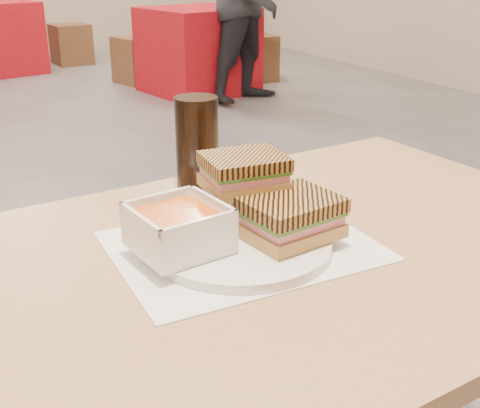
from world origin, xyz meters
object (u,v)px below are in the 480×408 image
main_table (241,326)px  bg_chair_2r (71,44)px  bg_chair_1l (139,60)px  cola_glass (197,143)px  soup_bowl (179,230)px  bg_chair_1r (253,58)px  panini_lower (290,217)px  bg_table_1 (198,51)px  plate (240,245)px

main_table → bg_chair_2r: main_table is taller
bg_chair_1l → cola_glass: bearing=-107.9°
soup_bowl → bg_chair_1l: bearing=71.4°
cola_glass → bg_chair_1r: 4.96m
panini_lower → bg_chair_1l: 5.20m
bg_table_1 → cola_glass: bearing=-114.5°
bg_table_1 → plate: bearing=-113.7°
bg_chair_2r → cola_glass: bearing=-101.4°
plate → bg_chair_2r: (1.26, 6.28, -0.55)m
bg_table_1 → bg_chair_2r: bearing=107.1°
bg_chair_1r → bg_chair_2r: 2.20m
soup_bowl → panini_lower: size_ratio=0.92×
bg_table_1 → bg_chair_1l: bearing=116.1°
bg_chair_1l → bg_chair_2r: bearing=102.4°
panini_lower → bg_chair_1r: size_ratio=0.34×
cola_glass → bg_chair_1l: bearing=72.1°
bg_chair_1r → bg_chair_1l: bearing=157.5°
main_table → bg_chair_2r: size_ratio=2.92×
main_table → cola_glass: 0.36m
main_table → cola_glass: (0.07, 0.29, 0.20)m
soup_bowl → panini_lower: soup_bowl is taller
main_table → bg_chair_1r: (2.58, 4.53, -0.42)m
soup_bowl → bg_chair_1l: size_ratio=0.28×
bg_chair_1l → bg_chair_1r: bg_chair_1r is taller
plate → bg_table_1: (1.88, 4.27, -0.40)m
plate → panini_lower: 0.08m
panini_lower → bg_chair_1r: panini_lower is taller
main_table → soup_bowl: (-0.08, 0.04, 0.16)m
panini_lower → bg_table_1: 4.68m
plate → bg_chair_1l: plate is taller
cola_glass → bg_chair_1l: cola_glass is taller
soup_bowl → bg_chair_1r: 5.25m
bg_chair_1l → bg_chair_1r: 1.09m
panini_lower → bg_chair_1l: panini_lower is taller
plate → bg_table_1: plate is taller
bg_chair_2r → plate: bearing=-101.4°
cola_glass → bg_chair_1l: (1.51, 4.65, -0.62)m
main_table → bg_table_1: 4.70m
soup_bowl → bg_chair_2r: size_ratio=0.31×
plate → soup_bowl: bearing=169.5°
cola_glass → plate: bearing=-101.9°
main_table → bg_chair_1l: (1.57, 4.94, -0.42)m
soup_bowl → bg_chair_1l: soup_bowl is taller
main_table → plate: size_ratio=4.75×
soup_bowl → cola_glass: 0.29m
cola_glass → bg_chair_1r: size_ratio=0.39×
main_table → bg_chair_1r: size_ratio=2.92×
panini_lower → bg_chair_1r: (2.50, 4.53, -0.58)m
plate → bg_chair_1l: 5.19m
main_table → bg_chair_1l: size_ratio=2.69×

